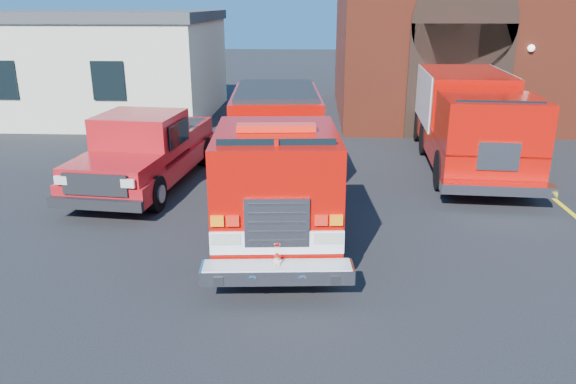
{
  "coord_description": "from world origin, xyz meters",
  "views": [
    {
      "loc": [
        0.49,
        -11.13,
        4.66
      ],
      "look_at": [
        0.0,
        -1.2,
        1.3
      ],
      "focal_mm": 35.0,
      "sensor_mm": 36.0,
      "label": 1
    }
  ],
  "objects_px": {
    "side_building": "(95,63)",
    "secondary_truck": "(468,116)",
    "fire_station": "(520,13)",
    "fire_engine": "(276,155)",
    "pickup_truck": "(147,150)"
  },
  "relations": [
    {
      "from": "side_building",
      "to": "secondary_truck",
      "type": "xyz_separation_m",
      "value": [
        14.06,
        -7.27,
        -0.76
      ]
    },
    {
      "from": "pickup_truck",
      "to": "secondary_truck",
      "type": "bearing_deg",
      "value": 15.92
    },
    {
      "from": "fire_station",
      "to": "side_building",
      "type": "distance_m",
      "value": 18.13
    },
    {
      "from": "fire_station",
      "to": "fire_engine",
      "type": "relative_size",
      "value": 1.77
    },
    {
      "from": "fire_engine",
      "to": "secondary_truck",
      "type": "distance_m",
      "value": 7.03
    },
    {
      "from": "side_building",
      "to": "pickup_truck",
      "type": "relative_size",
      "value": 1.64
    },
    {
      "from": "side_building",
      "to": "fire_engine",
      "type": "distance_m",
      "value": 14.56
    },
    {
      "from": "fire_engine",
      "to": "fire_station",
      "type": "bearing_deg",
      "value": 53.56
    },
    {
      "from": "side_building",
      "to": "fire_engine",
      "type": "bearing_deg",
      "value": -53.7
    },
    {
      "from": "fire_engine",
      "to": "pickup_truck",
      "type": "xyz_separation_m",
      "value": [
        -3.59,
        1.87,
        -0.41
      ]
    },
    {
      "from": "fire_engine",
      "to": "secondary_truck",
      "type": "bearing_deg",
      "value": 39.22
    },
    {
      "from": "side_building",
      "to": "secondary_truck",
      "type": "bearing_deg",
      "value": -27.35
    },
    {
      "from": "side_building",
      "to": "fire_station",
      "type": "bearing_deg",
      "value": 3.14
    },
    {
      "from": "side_building",
      "to": "fire_engine",
      "type": "relative_size",
      "value": 1.19
    },
    {
      "from": "fire_station",
      "to": "secondary_truck",
      "type": "relative_size",
      "value": 1.83
    }
  ]
}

